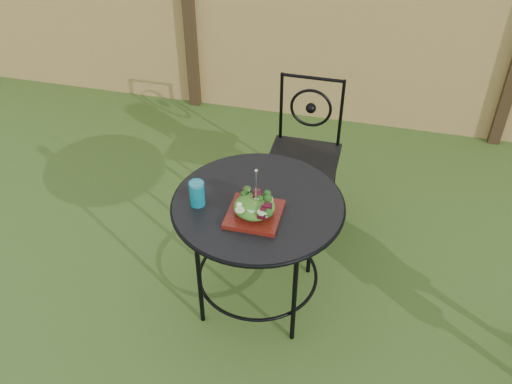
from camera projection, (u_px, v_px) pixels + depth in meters
ground at (288, 309)px, 3.36m from camera, size 60.00×60.00×0.00m
fence at (349, 14)px, 4.42m from camera, size 8.00×0.12×1.90m
patio_table at (258, 222)px, 3.08m from camera, size 0.92×0.92×0.72m
patio_chair at (305, 148)px, 3.77m from camera, size 0.46×0.46×0.95m
salad_plate at (254, 214)px, 2.90m from camera, size 0.27×0.27×0.02m
salad at (254, 206)px, 2.87m from camera, size 0.21×0.21×0.08m
fork at (256, 186)px, 2.78m from camera, size 0.01×0.01×0.18m
drinking_glass at (197, 193)px, 2.94m from camera, size 0.08×0.08×0.14m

